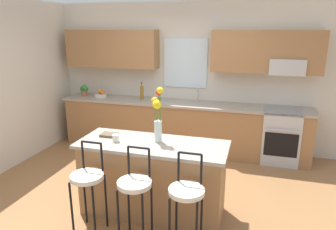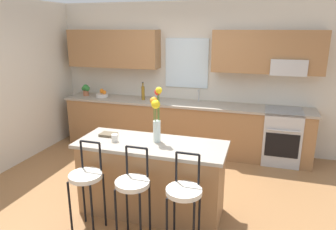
% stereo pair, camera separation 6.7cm
% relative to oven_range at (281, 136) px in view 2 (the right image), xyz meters
% --- Properties ---
extents(ground_plane, '(14.00, 14.00, 0.00)m').
position_rel_oven_range_xyz_m(ground_plane, '(-1.75, -1.68, -0.46)').
color(ground_plane, olive).
extents(wall_left, '(0.12, 4.60, 2.70)m').
position_rel_oven_range_xyz_m(wall_left, '(-4.31, -1.38, 0.89)').
color(wall_left, beige).
rests_on(wall_left, ground).
extents(back_wall_assembly, '(5.60, 0.50, 2.70)m').
position_rel_oven_range_xyz_m(back_wall_assembly, '(-1.72, 0.31, 1.05)').
color(back_wall_assembly, beige).
rests_on(back_wall_assembly, ground).
extents(counter_run, '(4.56, 0.64, 0.92)m').
position_rel_oven_range_xyz_m(counter_run, '(-1.75, 0.02, 0.01)').
color(counter_run, '#996B42').
rests_on(counter_run, ground).
extents(sink_faucet, '(0.02, 0.13, 0.23)m').
position_rel_oven_range_xyz_m(sink_faucet, '(-1.48, 0.17, 0.60)').
color(sink_faucet, '#B7BABC').
rests_on(sink_faucet, counter_run).
extents(oven_range, '(0.60, 0.64, 0.92)m').
position_rel_oven_range_xyz_m(oven_range, '(0.00, 0.00, 0.00)').
color(oven_range, '#B7BABC').
rests_on(oven_range, ground).
extents(kitchen_island, '(1.78, 0.70, 0.92)m').
position_rel_oven_range_xyz_m(kitchen_island, '(-1.59, -2.07, 0.00)').
color(kitchen_island, '#996B42').
rests_on(kitchen_island, ground).
extents(bar_stool_near, '(0.36, 0.36, 1.04)m').
position_rel_oven_range_xyz_m(bar_stool_near, '(-2.14, -2.64, 0.18)').
color(bar_stool_near, black).
rests_on(bar_stool_near, ground).
extents(bar_stool_middle, '(0.36, 0.36, 1.04)m').
position_rel_oven_range_xyz_m(bar_stool_middle, '(-1.59, -2.64, 0.18)').
color(bar_stool_middle, black).
rests_on(bar_stool_middle, ground).
extents(bar_stool_far, '(0.36, 0.36, 1.04)m').
position_rel_oven_range_xyz_m(bar_stool_far, '(-1.04, -2.64, 0.18)').
color(bar_stool_far, black).
rests_on(bar_stool_far, ground).
extents(flower_vase, '(0.15, 0.17, 0.66)m').
position_rel_oven_range_xyz_m(flower_vase, '(-1.54, -2.01, 0.82)').
color(flower_vase, silver).
rests_on(flower_vase, kitchen_island).
extents(mug_ceramic, '(0.08, 0.08, 0.09)m').
position_rel_oven_range_xyz_m(mug_ceramic, '(-2.02, -2.15, 0.51)').
color(mug_ceramic, silver).
rests_on(mug_ceramic, kitchen_island).
extents(cookbook, '(0.20, 0.15, 0.03)m').
position_rel_oven_range_xyz_m(cookbook, '(-2.19, -1.99, 0.48)').
color(cookbook, brown).
rests_on(cookbook, kitchen_island).
extents(fruit_bowl_oranges, '(0.24, 0.24, 0.16)m').
position_rel_oven_range_xyz_m(fruit_bowl_oranges, '(-3.38, 0.03, 0.51)').
color(fruit_bowl_oranges, silver).
rests_on(fruit_bowl_oranges, counter_run).
extents(bottle_olive_oil, '(0.06, 0.06, 0.34)m').
position_rel_oven_range_xyz_m(bottle_olive_oil, '(-2.51, 0.02, 0.60)').
color(bottle_olive_oil, olive).
rests_on(bottle_olive_oil, counter_run).
extents(potted_plant_small, '(0.18, 0.12, 0.23)m').
position_rel_oven_range_xyz_m(potted_plant_small, '(-3.74, 0.02, 0.59)').
color(potted_plant_small, '#9E5B3D').
rests_on(potted_plant_small, counter_run).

